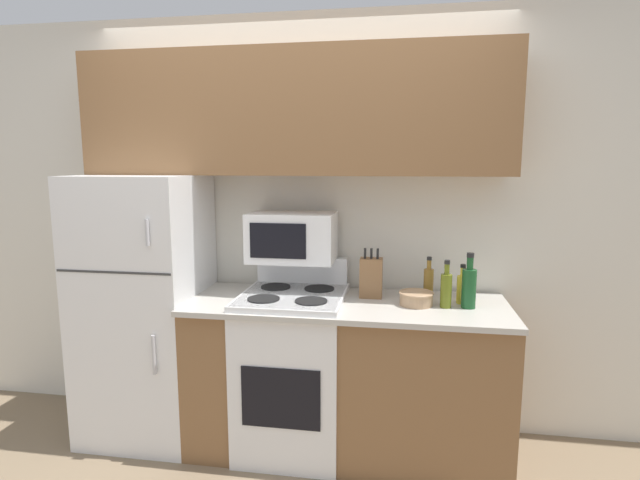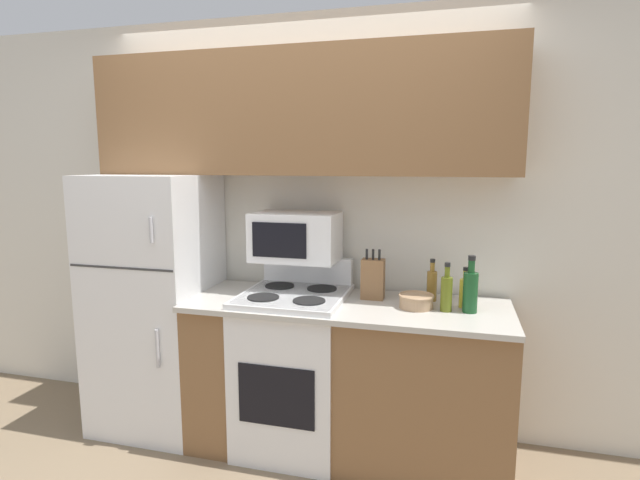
{
  "view_description": "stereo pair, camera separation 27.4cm",
  "coord_description": "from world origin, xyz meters",
  "px_view_note": "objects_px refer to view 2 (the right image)",
  "views": [
    {
      "loc": [
        0.63,
        -2.4,
        1.67
      ],
      "look_at": [
        0.19,
        0.28,
        1.24
      ],
      "focal_mm": 28.0,
      "sensor_mm": 36.0,
      "label": 1
    },
    {
      "loc": [
        0.9,
        -2.34,
        1.67
      ],
      "look_at": [
        0.19,
        0.28,
        1.24
      ],
      "focal_mm": 28.0,
      "sensor_mm": 36.0,
      "label": 2
    }
  ],
  "objects_px": {
    "microwave": "(296,237)",
    "bottle_olive_oil": "(446,292)",
    "stove": "(294,367)",
    "bottle_wine_green": "(470,290)",
    "bottle_vinegar": "(432,284)",
    "bowl": "(416,301)",
    "bottle_cooking_spray": "(465,292)",
    "knife_block": "(373,279)",
    "refrigerator": "(155,302)"
  },
  "relations": [
    {
      "from": "bottle_olive_oil",
      "to": "bottle_vinegar",
      "type": "distance_m",
      "value": 0.2
    },
    {
      "from": "bottle_olive_oil",
      "to": "bottle_vinegar",
      "type": "relative_size",
      "value": 1.08
    },
    {
      "from": "microwave",
      "to": "bottle_cooking_spray",
      "type": "xyz_separation_m",
      "value": [
        0.97,
        -0.07,
        -0.25
      ]
    },
    {
      "from": "bottle_vinegar",
      "to": "bottle_cooking_spray",
      "type": "bearing_deg",
      "value": -25.89
    },
    {
      "from": "stove",
      "to": "bowl",
      "type": "bearing_deg",
      "value": -0.28
    },
    {
      "from": "bowl",
      "to": "bottle_cooking_spray",
      "type": "height_order",
      "value": "bottle_cooking_spray"
    },
    {
      "from": "stove",
      "to": "bottle_cooking_spray",
      "type": "xyz_separation_m",
      "value": [
        0.94,
        0.07,
        0.5
      ]
    },
    {
      "from": "knife_block",
      "to": "bottle_cooking_spray",
      "type": "height_order",
      "value": "knife_block"
    },
    {
      "from": "refrigerator",
      "to": "bottle_wine_green",
      "type": "distance_m",
      "value": 1.9
    },
    {
      "from": "bottle_vinegar",
      "to": "bowl",
      "type": "bearing_deg",
      "value": -114.1
    },
    {
      "from": "refrigerator",
      "to": "bottle_cooking_spray",
      "type": "bearing_deg",
      "value": 1.67
    },
    {
      "from": "stove",
      "to": "bottle_vinegar",
      "type": "distance_m",
      "value": 0.93
    },
    {
      "from": "refrigerator",
      "to": "bowl",
      "type": "distance_m",
      "value": 1.62
    },
    {
      "from": "knife_block",
      "to": "bowl",
      "type": "xyz_separation_m",
      "value": [
        0.25,
        -0.12,
        -0.08
      ]
    },
    {
      "from": "refrigerator",
      "to": "bottle_olive_oil",
      "type": "relative_size",
      "value": 6.12
    },
    {
      "from": "microwave",
      "to": "bottle_vinegar",
      "type": "xyz_separation_m",
      "value": [
        0.79,
        0.02,
        -0.24
      ]
    },
    {
      "from": "bottle_olive_oil",
      "to": "bottle_vinegar",
      "type": "xyz_separation_m",
      "value": [
        -0.08,
        0.19,
        -0.01
      ]
    },
    {
      "from": "bottle_wine_green",
      "to": "bottle_olive_oil",
      "type": "bearing_deg",
      "value": -173.33
    },
    {
      "from": "bottle_vinegar",
      "to": "bottle_wine_green",
      "type": "relative_size",
      "value": 0.8
    },
    {
      "from": "refrigerator",
      "to": "stove",
      "type": "bearing_deg",
      "value": -1.2
    },
    {
      "from": "microwave",
      "to": "bottle_cooking_spray",
      "type": "bearing_deg",
      "value": -3.95
    },
    {
      "from": "refrigerator",
      "to": "knife_block",
      "type": "bearing_deg",
      "value": 4.07
    },
    {
      "from": "microwave",
      "to": "knife_block",
      "type": "height_order",
      "value": "microwave"
    },
    {
      "from": "stove",
      "to": "bottle_olive_oil",
      "type": "bearing_deg",
      "value": -1.7
    },
    {
      "from": "bottle_vinegar",
      "to": "refrigerator",
      "type": "bearing_deg",
      "value": -175.23
    },
    {
      "from": "knife_block",
      "to": "bottle_olive_oil",
      "type": "bearing_deg",
      "value": -18.97
    },
    {
      "from": "bottle_olive_oil",
      "to": "stove",
      "type": "bearing_deg",
      "value": 178.3
    },
    {
      "from": "knife_block",
      "to": "bowl",
      "type": "height_order",
      "value": "knife_block"
    },
    {
      "from": "bowl",
      "to": "stove",
      "type": "bearing_deg",
      "value": 179.72
    },
    {
      "from": "bottle_olive_oil",
      "to": "bottle_cooking_spray",
      "type": "xyz_separation_m",
      "value": [
        0.1,
        0.1,
        -0.02
      ]
    },
    {
      "from": "refrigerator",
      "to": "knife_block",
      "type": "relative_size",
      "value": 5.5
    },
    {
      "from": "refrigerator",
      "to": "bottle_cooking_spray",
      "type": "xyz_separation_m",
      "value": [
        1.86,
        0.05,
        0.18
      ]
    },
    {
      "from": "stove",
      "to": "bottle_olive_oil",
      "type": "relative_size",
      "value": 4.17
    },
    {
      "from": "refrigerator",
      "to": "bottle_vinegar",
      "type": "distance_m",
      "value": 1.7
    },
    {
      "from": "stove",
      "to": "bowl",
      "type": "distance_m",
      "value": 0.83
    },
    {
      "from": "knife_block",
      "to": "stove",
      "type": "bearing_deg",
      "value": -165.17
    },
    {
      "from": "bottle_vinegar",
      "to": "microwave",
      "type": "bearing_deg",
      "value": -178.62
    },
    {
      "from": "microwave",
      "to": "bottle_vinegar",
      "type": "distance_m",
      "value": 0.83
    },
    {
      "from": "stove",
      "to": "refrigerator",
      "type": "bearing_deg",
      "value": 178.8
    },
    {
      "from": "bottle_olive_oil",
      "to": "bowl",
      "type": "bearing_deg",
      "value": 172.04
    },
    {
      "from": "microwave",
      "to": "bottle_cooking_spray",
      "type": "distance_m",
      "value": 1.01
    },
    {
      "from": "bowl",
      "to": "bottle_wine_green",
      "type": "height_order",
      "value": "bottle_wine_green"
    },
    {
      "from": "bottle_wine_green",
      "to": "bottle_cooking_spray",
      "type": "xyz_separation_m",
      "value": [
        -0.02,
        0.08,
        -0.03
      ]
    },
    {
      "from": "microwave",
      "to": "bottle_olive_oil",
      "type": "relative_size",
      "value": 1.93
    },
    {
      "from": "microwave",
      "to": "bottle_cooking_spray",
      "type": "height_order",
      "value": "microwave"
    },
    {
      "from": "bottle_vinegar",
      "to": "bottle_wine_green",
      "type": "height_order",
      "value": "bottle_wine_green"
    },
    {
      "from": "stove",
      "to": "knife_block",
      "type": "distance_m",
      "value": 0.7
    },
    {
      "from": "bottle_wine_green",
      "to": "bottle_vinegar",
      "type": "bearing_deg",
      "value": 139.8
    },
    {
      "from": "bowl",
      "to": "bottle_olive_oil",
      "type": "xyz_separation_m",
      "value": [
        0.16,
        -0.02,
        0.06
      ]
    },
    {
      "from": "bottle_wine_green",
      "to": "stove",
      "type": "bearing_deg",
      "value": 179.34
    }
  ]
}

